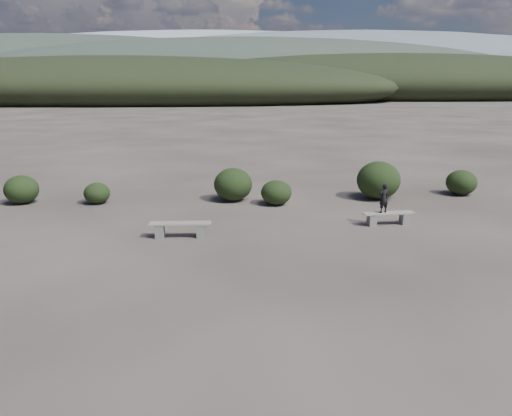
{
  "coord_description": "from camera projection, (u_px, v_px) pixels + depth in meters",
  "views": [
    {
      "loc": [
        -0.49,
        -9.31,
        4.43
      ],
      "look_at": [
        -0.16,
        3.5,
        1.1
      ],
      "focal_mm": 35.0,
      "sensor_mm": 36.0,
      "label": 1
    }
  ],
  "objects": [
    {
      "name": "ground",
      "position": [
        268.0,
        303.0,
        10.13
      ],
      "size": [
        1200.0,
        1200.0,
        0.0
      ],
      "primitive_type": "plane",
      "color": "#332C27",
      "rests_on": "ground"
    },
    {
      "name": "bench_left",
      "position": [
        180.0,
        228.0,
        14.3
      ],
      "size": [
        1.77,
        0.4,
        0.44
      ],
      "rotation": [
        0.0,
        0.0,
        0.02
      ],
      "color": "slate",
      "rests_on": "ground"
    },
    {
      "name": "bench_right",
      "position": [
        388.0,
        217.0,
        15.53
      ],
      "size": [
        1.64,
        0.53,
        0.4
      ],
      "rotation": [
        0.0,
        0.0,
        0.12
      ],
      "color": "slate",
      "rests_on": "ground"
    },
    {
      "name": "seated_person",
      "position": [
        384.0,
        198.0,
        15.35
      ],
      "size": [
        0.39,
        0.33,
        0.92
      ],
      "primitive_type": "imported",
      "rotation": [
        0.0,
        0.0,
        3.54
      ],
      "color": "black",
      "rests_on": "bench_right"
    },
    {
      "name": "shrub_a",
      "position": [
        97.0,
        193.0,
        18.17
      ],
      "size": [
        0.94,
        0.94,
        0.77
      ],
      "primitive_type": "ellipsoid",
      "color": "black",
      "rests_on": "ground"
    },
    {
      "name": "shrub_b",
      "position": [
        233.0,
        184.0,
        18.56
      ],
      "size": [
        1.43,
        1.43,
        1.23
      ],
      "primitive_type": "ellipsoid",
      "color": "black",
      "rests_on": "ground"
    },
    {
      "name": "shrub_c",
      "position": [
        276.0,
        193.0,
        17.99
      ],
      "size": [
        1.12,
        1.12,
        0.89
      ],
      "primitive_type": "ellipsoid",
      "color": "black",
      "rests_on": "ground"
    },
    {
      "name": "shrub_d",
      "position": [
        378.0,
        180.0,
        18.83
      ],
      "size": [
        1.63,
        1.63,
        1.43
      ],
      "primitive_type": "ellipsoid",
      "color": "black",
      "rests_on": "ground"
    },
    {
      "name": "shrub_e",
      "position": [
        461.0,
        182.0,
        19.52
      ],
      "size": [
        1.17,
        1.17,
        0.98
      ],
      "primitive_type": "ellipsoid",
      "color": "black",
      "rests_on": "ground"
    },
    {
      "name": "shrub_f",
      "position": [
        21.0,
        189.0,
        18.17
      ],
      "size": [
        1.22,
        1.22,
        1.03
      ],
      "primitive_type": "ellipsoid",
      "color": "black",
      "rests_on": "ground"
    },
    {
      "name": "mountain_ridges",
      "position": [
        233.0,
        69.0,
        335.29
      ],
      "size": [
        500.0,
        400.0,
        56.0
      ],
      "color": "black",
      "rests_on": "ground"
    }
  ]
}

